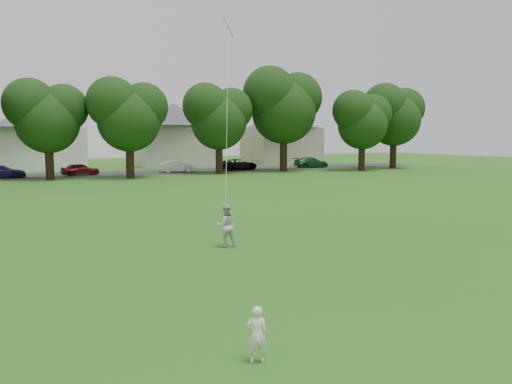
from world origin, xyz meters
TOP-DOWN VIEW (x-y plane):
  - ground at (0.00, 0.00)m, footprint 160.00×160.00m
  - street at (0.00, 42.00)m, footprint 90.00×7.00m
  - toddler at (-0.73, -2.79)m, footprint 0.42×0.34m
  - older_boy at (2.44, 5.57)m, footprint 0.78×0.64m
  - kite at (3.19, 7.06)m, footprint 1.09×1.94m
  - tree_row at (5.16, 36.27)m, footprint 80.88×9.33m
  - parked_cars at (2.52, 41.00)m, footprint 64.96×2.59m
  - house_row at (1.42, 52.00)m, footprint 77.26×13.98m

SIDE VIEW (x-z plane):
  - ground at x=0.00m, z-range 0.00..0.00m
  - street at x=0.00m, z-range 0.00..0.01m
  - toddler at x=-0.73m, z-range 0.00..0.98m
  - parked_cars at x=2.52m, z-range -0.01..1.26m
  - older_boy at x=2.44m, z-range 0.00..1.49m
  - kite at x=3.19m, z-range 0.70..8.49m
  - house_row at x=1.42m, z-range 0.06..9.53m
  - tree_row at x=5.16m, z-range 0.80..12.36m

